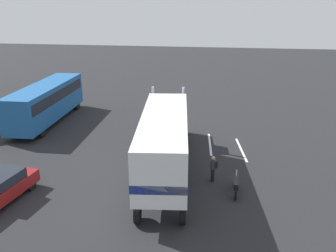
% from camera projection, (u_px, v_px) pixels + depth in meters
% --- Properties ---
extents(ground_plane, '(120.00, 120.00, 0.00)m').
position_uv_depth(ground_plane, '(168.00, 135.00, 29.17)').
color(ground_plane, '#232326').
extents(lane_stripe_near, '(4.40, 0.53, 0.01)m').
position_uv_depth(lane_stripe_near, '(210.00, 144.00, 27.28)').
color(lane_stripe_near, silver).
rests_on(lane_stripe_near, ground_plane).
extents(lane_stripe_mid, '(4.38, 0.78, 0.01)m').
position_uv_depth(lane_stripe_mid, '(241.00, 150.00, 26.26)').
color(lane_stripe_mid, silver).
rests_on(lane_stripe_mid, ground_plane).
extents(semi_truck, '(14.36, 4.35, 4.50)m').
position_uv_depth(semi_truck, '(165.00, 136.00, 21.84)').
color(semi_truck, '#193399').
rests_on(semi_truck, ground_plane).
extents(person_bystander, '(0.35, 0.47, 1.63)m').
position_uv_depth(person_bystander, '(213.00, 168.00, 21.38)').
color(person_bystander, black).
rests_on(person_bystander, ground_plane).
extents(parked_bus, '(11.08, 2.92, 3.40)m').
position_uv_depth(parked_bus, '(46.00, 100.00, 31.66)').
color(parked_bus, '#1E5999').
rests_on(parked_bus, ground_plane).
extents(parked_car, '(4.61, 2.40, 1.57)m').
position_uv_depth(parked_car, '(1.00, 187.00, 19.29)').
color(parked_car, maroon).
rests_on(parked_car, ground_plane).
extents(motorcycle, '(2.11, 0.28, 1.12)m').
position_uv_depth(motorcycle, '(236.00, 185.00, 20.18)').
color(motorcycle, black).
rests_on(motorcycle, ground_plane).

